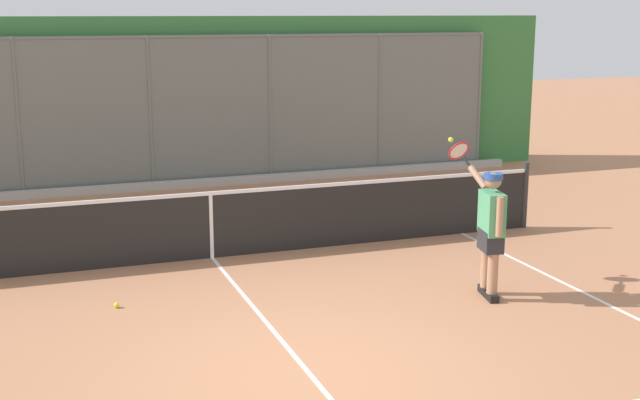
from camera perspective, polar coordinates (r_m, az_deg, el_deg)
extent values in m
plane|color=#B27551|center=(8.45, -0.89, -11.35)|extent=(60.00, 60.00, 0.00)
cube|color=white|center=(9.54, -3.36, -8.47)|extent=(0.05, 5.76, 0.01)
cylinder|color=slate|center=(19.40, 10.61, 6.59)|extent=(0.07, 0.07, 2.97)
cylinder|color=slate|center=(18.29, 3.99, 6.43)|extent=(0.07, 0.07, 2.97)
cylinder|color=slate|center=(17.46, -3.36, 6.14)|extent=(0.07, 0.07, 2.97)
cylinder|color=slate|center=(16.93, -11.30, 5.73)|extent=(0.07, 0.07, 2.97)
cylinder|color=slate|center=(16.75, -19.56, 5.18)|extent=(0.07, 0.07, 2.97)
cylinder|color=slate|center=(16.83, -11.51, 10.62)|extent=(14.56, 0.05, 0.05)
cube|color=slate|center=(16.93, -11.30, 5.73)|extent=(14.56, 0.02, 2.97)
cube|color=#387A3D|center=(17.55, -11.65, 6.53)|extent=(17.56, 0.90, 3.33)
cube|color=#ADADA8|center=(16.98, -11.00, 0.93)|extent=(15.56, 0.18, 0.15)
cylinder|color=#2D2D2D|center=(14.05, 13.56, 0.33)|extent=(0.09, 0.09, 1.07)
cube|color=black|center=(12.08, -7.30, -1.79)|extent=(10.19, 0.02, 0.91)
cube|color=white|center=(11.97, -7.36, 0.44)|extent=(10.19, 0.04, 0.05)
cube|color=white|center=(12.08, -7.30, -1.79)|extent=(0.05, 0.04, 0.91)
cube|color=black|center=(10.56, 11.41, -6.36)|extent=(0.16, 0.28, 0.09)
cylinder|color=#A87A5B|center=(10.44, 11.51, -4.28)|extent=(0.13, 0.13, 0.71)
cube|color=black|center=(10.78, 10.99, -5.96)|extent=(0.16, 0.28, 0.09)
cylinder|color=#A87A5B|center=(10.66, 11.08, -3.92)|extent=(0.13, 0.13, 0.71)
cube|color=#28282D|center=(10.48, 11.35, -2.66)|extent=(0.29, 0.41, 0.26)
cube|color=#4C9E6B|center=(10.39, 11.43, -0.87)|extent=(0.30, 0.47, 0.51)
cylinder|color=#A87A5B|center=(10.14, 11.94, -1.11)|extent=(0.08, 0.08, 0.47)
cylinder|color=#A87A5B|center=(10.69, 10.53, 1.50)|extent=(0.13, 0.36, 0.27)
sphere|color=#A87A5B|center=(10.31, 11.53, 1.27)|extent=(0.20, 0.20, 0.20)
cylinder|color=#284C93|center=(10.30, 11.54, 1.56)|extent=(0.27, 0.27, 0.07)
cube|color=#284C93|center=(10.41, 11.34, 1.51)|extent=(0.20, 0.21, 0.02)
cylinder|color=black|center=(10.84, 9.83, 2.48)|extent=(0.05, 0.17, 0.13)
torus|color=red|center=(10.97, 9.27, 3.28)|extent=(0.31, 0.22, 0.26)
cylinder|color=silver|center=(10.97, 9.27, 3.28)|extent=(0.26, 0.17, 0.21)
sphere|color=#CCDB33|center=(11.10, 8.75, 4.01)|extent=(0.07, 0.07, 0.07)
sphere|color=#CCDB33|center=(10.38, -13.46, -6.86)|extent=(0.07, 0.07, 0.07)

